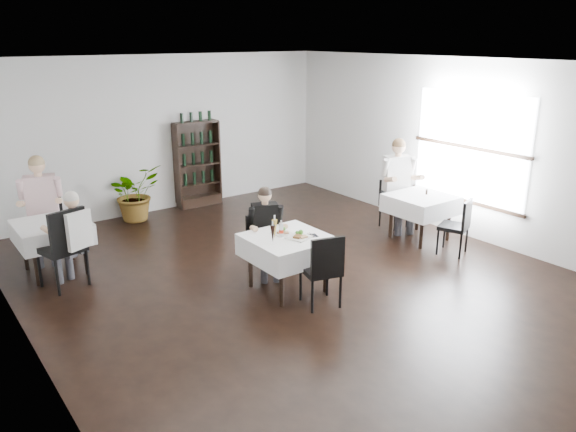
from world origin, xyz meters
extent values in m
plane|color=black|center=(0.00, 0.00, 0.00)|extent=(9.00, 9.00, 0.00)
plane|color=white|center=(0.00, 0.00, 3.00)|extent=(9.00, 9.00, 0.00)
plane|color=silver|center=(0.00, 4.50, 1.50)|extent=(7.00, 0.00, 7.00)
plane|color=silver|center=(-3.50, 0.00, 1.50)|extent=(0.00, 9.00, 9.00)
plane|color=silver|center=(3.50, 0.00, 1.50)|extent=(0.00, 9.00, 9.00)
cube|color=white|center=(3.48, 0.00, 1.55)|extent=(0.03, 2.20, 1.80)
cube|color=black|center=(3.46, 0.00, 0.63)|extent=(0.05, 2.30, 0.06)
cube|color=black|center=(0.60, 4.32, 0.10)|extent=(0.90, 0.28, 0.20)
cylinder|color=black|center=(-0.67, -0.36, 0.35)|extent=(0.06, 0.06, 0.71)
cylinder|color=black|center=(-0.67, 0.36, 0.35)|extent=(0.06, 0.06, 0.71)
cylinder|color=black|center=(0.07, -0.36, 0.35)|extent=(0.06, 0.06, 0.71)
cylinder|color=black|center=(0.07, 0.36, 0.35)|extent=(0.06, 0.06, 0.71)
cube|color=black|center=(-0.30, 0.00, 0.73)|extent=(0.85, 0.85, 0.04)
cube|color=white|center=(-0.30, 0.00, 0.62)|extent=(1.03, 1.03, 0.30)
cylinder|color=black|center=(-3.04, 2.16, 0.35)|extent=(0.06, 0.06, 0.71)
cylinder|color=black|center=(-3.04, 2.84, 0.35)|extent=(0.06, 0.06, 0.71)
cylinder|color=black|center=(-2.36, 2.16, 0.35)|extent=(0.06, 0.06, 0.71)
cylinder|color=black|center=(-2.36, 2.84, 0.35)|extent=(0.06, 0.06, 0.71)
cube|color=black|center=(-2.70, 2.50, 0.73)|extent=(0.80, 0.80, 0.04)
cube|color=white|center=(-2.70, 2.50, 0.62)|extent=(0.98, 0.98, 0.30)
cylinder|color=black|center=(2.36, -0.04, 0.35)|extent=(0.06, 0.06, 0.71)
cylinder|color=black|center=(2.36, 0.64, 0.35)|extent=(0.06, 0.06, 0.71)
cylinder|color=black|center=(3.04, -0.04, 0.35)|extent=(0.06, 0.06, 0.71)
cylinder|color=black|center=(3.04, 0.64, 0.35)|extent=(0.06, 0.06, 0.71)
cube|color=black|center=(2.70, 0.30, 0.73)|extent=(0.80, 0.80, 0.04)
cube|color=white|center=(2.70, 0.30, 0.62)|extent=(0.98, 0.98, 0.30)
imported|color=#27581E|center=(-0.81, 4.16, 0.52)|extent=(1.14, 1.05, 1.05)
cylinder|color=black|center=(-0.39, 0.44, 0.20)|extent=(0.03, 0.03, 0.40)
cylinder|color=black|center=(-0.42, 0.79, 0.20)|extent=(0.03, 0.03, 0.40)
cylinder|color=black|center=(-0.04, 0.48, 0.20)|extent=(0.03, 0.03, 0.40)
cylinder|color=black|center=(-0.08, 0.83, 0.20)|extent=(0.03, 0.03, 0.40)
cube|color=black|center=(-0.23, 0.64, 0.43)|extent=(0.44, 0.44, 0.06)
cube|color=black|center=(-0.25, 0.82, 0.66)|extent=(0.40, 0.09, 0.44)
cylinder|color=black|center=(0.01, -0.47, 0.22)|extent=(0.03, 0.03, 0.45)
cylinder|color=black|center=(-0.09, -0.84, 0.22)|extent=(0.03, 0.03, 0.45)
cylinder|color=black|center=(-0.36, -0.37, 0.22)|extent=(0.03, 0.03, 0.45)
cylinder|color=black|center=(-0.46, -0.74, 0.22)|extent=(0.03, 0.03, 0.45)
cube|color=black|center=(-0.22, -0.60, 0.48)|extent=(0.55, 0.55, 0.07)
cube|color=black|center=(-0.28, -0.80, 0.74)|extent=(0.44, 0.16, 0.49)
cylinder|color=black|center=(-2.79, 3.03, 0.22)|extent=(0.04, 0.04, 0.45)
cylinder|color=black|center=(-2.73, 3.41, 0.22)|extent=(0.04, 0.04, 0.45)
cylinder|color=black|center=(-2.41, 2.97, 0.22)|extent=(0.04, 0.04, 0.45)
cylinder|color=black|center=(-2.34, 3.35, 0.22)|extent=(0.04, 0.04, 0.45)
cube|color=black|center=(-2.57, 3.19, 0.48)|extent=(0.52, 0.52, 0.07)
cube|color=black|center=(-2.53, 3.39, 0.74)|extent=(0.45, 0.12, 0.49)
cylinder|color=black|center=(-2.58, 2.20, 0.26)|extent=(0.04, 0.04, 0.52)
cylinder|color=black|center=(-2.46, 1.76, 0.26)|extent=(0.04, 0.04, 0.52)
cylinder|color=black|center=(-3.02, 2.08, 0.26)|extent=(0.04, 0.04, 0.52)
cylinder|color=black|center=(-2.90, 1.64, 0.26)|extent=(0.04, 0.04, 0.52)
cube|color=black|center=(-2.74, 1.92, 0.56)|extent=(0.64, 0.64, 0.08)
cube|color=black|center=(-2.67, 1.69, 0.87)|extent=(0.52, 0.19, 0.57)
cylinder|color=black|center=(2.66, 0.82, 0.20)|extent=(0.03, 0.03, 0.40)
cylinder|color=black|center=(2.63, 1.17, 0.20)|extent=(0.03, 0.03, 0.40)
cylinder|color=black|center=(3.01, 0.85, 0.20)|extent=(0.03, 0.03, 0.40)
cylinder|color=black|center=(2.98, 1.20, 0.20)|extent=(0.03, 0.03, 0.40)
cube|color=black|center=(2.82, 1.01, 0.42)|extent=(0.43, 0.43, 0.06)
cube|color=black|center=(2.80, 1.19, 0.66)|extent=(0.40, 0.08, 0.43)
cylinder|color=black|center=(2.71, -0.23, 0.21)|extent=(0.03, 0.03, 0.41)
cylinder|color=black|center=(2.85, -0.56, 0.21)|extent=(0.03, 0.03, 0.41)
cylinder|color=black|center=(2.38, -0.36, 0.21)|extent=(0.03, 0.03, 0.41)
cylinder|color=black|center=(2.52, -0.70, 0.21)|extent=(0.03, 0.03, 0.41)
cube|color=black|center=(2.61, -0.46, 0.44)|extent=(0.54, 0.54, 0.06)
cube|color=black|center=(2.69, -0.64, 0.69)|extent=(0.40, 0.20, 0.45)
cube|color=#3B3B42|center=(-0.38, 0.52, 0.51)|extent=(0.26, 0.40, 0.13)
cylinder|color=#3B3B42|center=(-0.44, 0.36, 0.22)|extent=(0.10, 0.10, 0.45)
cube|color=#3B3B42|center=(-0.21, 0.45, 0.51)|extent=(0.26, 0.40, 0.13)
cylinder|color=#3B3B42|center=(-0.27, 0.30, 0.22)|extent=(0.10, 0.10, 0.45)
cube|color=black|center=(-0.23, 0.64, 0.81)|extent=(0.41, 0.32, 0.50)
cylinder|color=#D8AB87|center=(-0.52, 0.49, 0.79)|extent=(0.17, 0.29, 0.14)
cylinder|color=#D8AB87|center=(-0.13, 0.34, 0.79)|extent=(0.17, 0.29, 0.14)
sphere|color=#D8AB87|center=(-0.24, 0.63, 1.19)|extent=(0.19, 0.19, 0.19)
sphere|color=black|center=(-0.24, 0.63, 1.22)|extent=(0.19, 0.19, 0.19)
cube|color=#3B3B42|center=(-2.81, 3.00, 0.63)|extent=(0.29, 0.50, 0.16)
cylinder|color=#3B3B42|center=(-2.87, 2.81, 0.28)|extent=(0.12, 0.12, 0.55)
cube|color=#3B3B42|center=(-2.59, 2.94, 0.63)|extent=(0.29, 0.50, 0.16)
cylinder|color=#3B3B42|center=(-2.65, 2.74, 0.28)|extent=(0.12, 0.12, 0.55)
cube|color=beige|center=(-2.64, 3.18, 1.01)|extent=(0.50, 0.37, 0.62)
cylinder|color=#D8AB87|center=(-2.98, 2.96, 0.98)|extent=(0.19, 0.36, 0.18)
cylinder|color=#D8AB87|center=(-2.48, 2.81, 0.98)|extent=(0.19, 0.36, 0.18)
sphere|color=#D8AB87|center=(-2.65, 3.15, 1.48)|extent=(0.24, 0.24, 0.24)
sphere|color=olive|center=(-2.65, 3.15, 1.51)|extent=(0.24, 0.24, 0.24)
cube|color=#3B3B42|center=(-2.54, 1.96, 0.53)|extent=(0.28, 0.42, 0.13)
cylinder|color=#3B3B42|center=(-2.61, 2.12, 0.23)|extent=(0.10, 0.10, 0.46)
cube|color=#3B3B42|center=(-2.71, 1.89, 0.53)|extent=(0.28, 0.42, 0.13)
cylinder|color=#3B3B42|center=(-2.78, 2.04, 0.23)|extent=(0.10, 0.10, 0.46)
cube|color=silver|center=(-2.56, 1.76, 0.84)|extent=(0.43, 0.34, 0.52)
cylinder|color=#D8AB87|center=(-2.46, 2.08, 0.83)|extent=(0.19, 0.30, 0.15)
cylinder|color=#D8AB87|center=(-2.86, 1.91, 0.83)|extent=(0.19, 0.30, 0.15)
sphere|color=#D8AB87|center=(-2.56, 1.78, 1.24)|extent=(0.20, 0.20, 0.20)
sphere|color=beige|center=(-2.56, 1.78, 1.27)|extent=(0.20, 0.20, 0.20)
cube|color=#3B3B42|center=(2.62, 0.82, 0.63)|extent=(0.32, 0.50, 0.16)
cylinder|color=#3B3B42|center=(2.55, 0.63, 0.28)|extent=(0.12, 0.12, 0.55)
cube|color=#3B3B42|center=(2.83, 0.74, 0.63)|extent=(0.32, 0.50, 0.16)
cylinder|color=#3B3B42|center=(2.76, 0.55, 0.28)|extent=(0.12, 0.12, 0.55)
cube|color=silver|center=(2.80, 0.99, 1.01)|extent=(0.51, 0.39, 0.62)
cylinder|color=#D8AB87|center=(2.45, 0.79, 0.98)|extent=(0.21, 0.36, 0.18)
cylinder|color=#D8AB87|center=(2.94, 0.61, 0.98)|extent=(0.21, 0.36, 0.18)
sphere|color=#D8AB87|center=(2.79, 0.96, 1.48)|extent=(0.24, 0.24, 0.24)
sphere|color=brown|center=(2.79, 0.96, 1.52)|extent=(0.24, 0.24, 0.24)
cube|color=white|center=(-0.30, 0.14, 0.78)|extent=(0.24, 0.24, 0.02)
cube|color=#523017|center=(-0.33, 0.12, 0.80)|extent=(0.10, 0.09, 0.02)
sphere|color=#377A20|center=(-0.24, 0.18, 0.81)|extent=(0.06, 0.06, 0.06)
cube|color=brown|center=(-0.28, 0.08, 0.80)|extent=(0.10, 0.09, 0.02)
cube|color=white|center=(-0.21, -0.13, 0.78)|extent=(0.35, 0.35, 0.02)
cube|color=#523017|center=(-0.25, -0.15, 0.80)|extent=(0.14, 0.13, 0.03)
sphere|color=#377A20|center=(-0.15, -0.08, 0.82)|extent=(0.07, 0.07, 0.07)
cube|color=brown|center=(-0.19, -0.20, 0.80)|extent=(0.10, 0.08, 0.02)
cone|color=black|center=(-0.58, -0.06, 0.89)|extent=(0.07, 0.07, 0.23)
cylinder|color=silver|center=(-0.58, -0.06, 1.03)|extent=(0.02, 0.02, 0.06)
cone|color=#B98D2F|center=(-0.48, 0.04, 0.90)|extent=(0.08, 0.08, 0.26)
cylinder|color=silver|center=(-0.48, 0.04, 1.06)|extent=(0.02, 0.02, 0.06)
cylinder|color=silver|center=(-0.38, 0.04, 0.86)|extent=(0.06, 0.06, 0.19)
cylinder|color=red|center=(-0.38, 0.04, 0.85)|extent=(0.06, 0.06, 0.05)
cylinder|color=silver|center=(-0.38, 0.04, 0.98)|extent=(0.02, 0.02, 0.05)
cube|color=black|center=(-0.04, -0.17, 0.77)|extent=(0.19, 0.17, 0.01)
cylinder|color=silver|center=(-0.05, -0.17, 0.78)|extent=(0.06, 0.18, 0.01)
cylinder|color=silver|center=(-0.02, -0.17, 0.78)|extent=(0.05, 0.18, 0.01)
cylinder|color=black|center=(2.83, 0.30, 0.81)|extent=(0.04, 0.04, 0.09)
camera|label=1|loc=(-4.45, -5.69, 3.33)|focal=35.00mm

